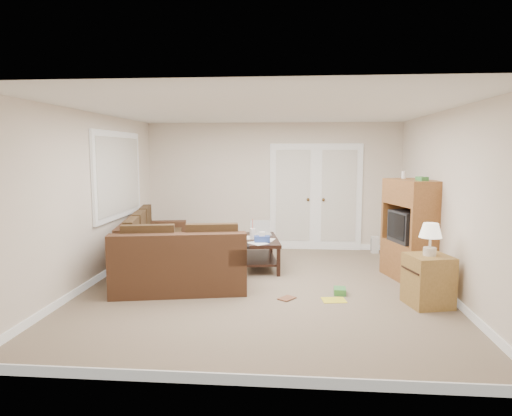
# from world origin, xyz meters

# --- Properties ---
(floor) EXTENTS (5.50, 5.50, 0.00)m
(floor) POSITION_xyz_m (0.00, 0.00, 0.00)
(floor) COLOR gray
(floor) RESTS_ON ground
(ceiling) EXTENTS (5.00, 5.50, 0.02)m
(ceiling) POSITION_xyz_m (0.00, 0.00, 2.50)
(ceiling) COLOR white
(ceiling) RESTS_ON wall_back
(wall_left) EXTENTS (0.02, 5.50, 2.50)m
(wall_left) POSITION_xyz_m (-2.50, 0.00, 1.25)
(wall_left) COLOR silver
(wall_left) RESTS_ON floor
(wall_right) EXTENTS (0.02, 5.50, 2.50)m
(wall_right) POSITION_xyz_m (2.50, 0.00, 1.25)
(wall_right) COLOR silver
(wall_right) RESTS_ON floor
(wall_back) EXTENTS (5.00, 0.02, 2.50)m
(wall_back) POSITION_xyz_m (0.00, 2.75, 1.25)
(wall_back) COLOR silver
(wall_back) RESTS_ON floor
(wall_front) EXTENTS (5.00, 0.02, 2.50)m
(wall_front) POSITION_xyz_m (0.00, -2.75, 1.25)
(wall_front) COLOR silver
(wall_front) RESTS_ON floor
(baseboards) EXTENTS (5.00, 5.50, 0.10)m
(baseboards) POSITION_xyz_m (0.00, 0.00, 0.05)
(baseboards) COLOR silver
(baseboards) RESTS_ON floor
(french_doors) EXTENTS (1.80, 0.05, 2.13)m
(french_doors) POSITION_xyz_m (0.85, 2.71, 1.04)
(french_doors) COLOR silver
(french_doors) RESTS_ON floor
(window_left) EXTENTS (0.05, 1.92, 1.42)m
(window_left) POSITION_xyz_m (-2.46, 1.00, 1.55)
(window_left) COLOR silver
(window_left) RESTS_ON wall_left
(sectional_sofa) EXTENTS (2.35, 2.90, 0.86)m
(sectional_sofa) POSITION_xyz_m (-1.55, 0.42, 0.34)
(sectional_sofa) COLOR #492D1C
(sectional_sofa) RESTS_ON floor
(coffee_table) EXTENTS (0.79, 1.30, 0.83)m
(coffee_table) POSITION_xyz_m (-0.15, 1.18, 0.27)
(coffee_table) COLOR black
(coffee_table) RESTS_ON floor
(tv_armoire) EXTENTS (0.76, 1.06, 1.63)m
(tv_armoire) POSITION_xyz_m (2.20, 0.67, 0.77)
(tv_armoire) COLOR #935A2D
(tv_armoire) RESTS_ON floor
(side_cabinet) EXTENTS (0.60, 0.60, 1.05)m
(side_cabinet) POSITION_xyz_m (2.13, -0.56, 0.38)
(side_cabinet) COLOR olive
(side_cabinet) RESTS_ON floor
(space_heater) EXTENTS (0.14, 0.12, 0.32)m
(space_heater) POSITION_xyz_m (1.98, 2.45, 0.16)
(space_heater) COLOR white
(space_heater) RESTS_ON floor
(floor_magazine) EXTENTS (0.33, 0.28, 0.01)m
(floor_magazine) POSITION_xyz_m (0.96, -0.46, 0.00)
(floor_magazine) COLOR yellow
(floor_magazine) RESTS_ON floor
(floor_greenbox) EXTENTS (0.17, 0.22, 0.09)m
(floor_greenbox) POSITION_xyz_m (1.07, -0.19, 0.04)
(floor_greenbox) COLOR #3E8840
(floor_greenbox) RESTS_ON floor
(floor_book) EXTENTS (0.26, 0.28, 0.02)m
(floor_book) POSITION_xyz_m (0.28, -0.41, 0.01)
(floor_book) COLOR brown
(floor_book) RESTS_ON floor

